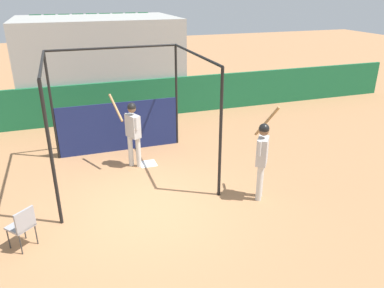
# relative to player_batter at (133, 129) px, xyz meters

# --- Properties ---
(ground_plane) EXTENTS (60.00, 60.00, 0.00)m
(ground_plane) POSITION_rel_player_batter_xyz_m (-0.13, -2.17, -1.08)
(ground_plane) COLOR #A8754C
(outfield_wall) EXTENTS (24.00, 0.12, 1.40)m
(outfield_wall) POSITION_rel_player_batter_xyz_m (-0.13, 4.04, -0.38)
(outfield_wall) COLOR #196038
(outfield_wall) RESTS_ON ground
(bleacher_section) EXTENTS (5.95, 4.00, 3.48)m
(bleacher_section) POSITION_rel_player_batter_xyz_m (-0.13, 6.10, 0.66)
(bleacher_section) COLOR #9E9E99
(bleacher_section) RESTS_ON ground
(batting_cage) EXTENTS (3.57, 3.43, 3.02)m
(batting_cage) POSITION_rel_player_batter_xyz_m (-0.19, 0.63, 0.20)
(batting_cage) COLOR black
(batting_cage) RESTS_ON ground
(home_plate) EXTENTS (0.44, 0.44, 0.02)m
(home_plate) POSITION_rel_player_batter_xyz_m (0.36, -0.00, -1.07)
(home_plate) COLOR white
(home_plate) RESTS_ON ground
(player_batter) EXTENTS (0.70, 0.76, 1.94)m
(player_batter) POSITION_rel_player_batter_xyz_m (0.00, 0.00, 0.00)
(player_batter) COLOR silver
(player_batter) RESTS_ON ground
(player_waiting) EXTENTS (0.60, 0.78, 2.14)m
(player_waiting) POSITION_rel_player_batter_xyz_m (2.39, -2.57, 0.03)
(player_waiting) COLOR silver
(player_waiting) RESTS_ON ground
(folding_chair) EXTENTS (0.56, 0.56, 0.84)m
(folding_chair) POSITION_rel_player_batter_xyz_m (-2.56, -2.78, -0.56)
(folding_chair) COLOR #99999E
(folding_chair) RESTS_ON ground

